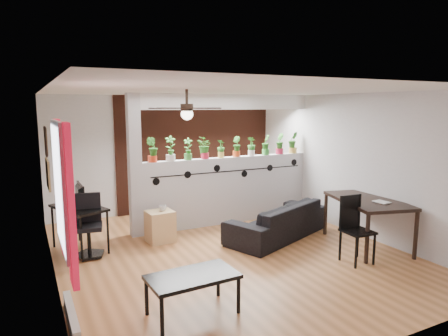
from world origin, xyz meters
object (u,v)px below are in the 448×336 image
Objects in this scene: dining_table at (368,204)px; potted_plant_4 at (221,148)px; potted_plant_6 at (251,146)px; folding_chair at (354,223)px; potted_plant_1 at (170,148)px; potted_plant_9 at (293,142)px; potted_plant_7 at (266,144)px; sofa at (277,221)px; potted_plant_3 at (205,147)px; coffee_table at (193,279)px; cup at (162,208)px; office_chair at (89,229)px; computer_desk at (79,211)px; potted_plant_5 at (236,146)px; cube_shelf at (160,226)px; potted_plant_8 at (280,143)px; potted_plant_0 at (152,149)px; potted_plant_2 at (188,148)px; ceiling_fan at (187,110)px.

potted_plant_4 is at bearing 125.16° from dining_table.
folding_chair is (0.23, -2.70, -0.95)m from potted_plant_6.
potted_plant_9 is at bearing 0.00° from potted_plant_1.
potted_plant_7 reaches higher than sofa.
folding_chair is at bearing -64.59° from potted_plant_3.
sofa is at bearing 104.72° from folding_chair.
potted_plant_4 is at bearing 58.44° from coffee_table.
cup is 1.29m from office_chair.
sofa is 3.45m from computer_desk.
computer_desk is 1.18× the size of office_chair.
potted_plant_5 is 0.76× the size of cube_shelf.
potted_plant_7 is 0.96× the size of potted_plant_8.
potted_plant_6 is 2.87m from folding_chair.
office_chair is 2.55m from coffee_table.
potted_plant_6 is at bearing -0.00° from potted_plant_0.
potted_plant_3 is at bearing -180.00° from potted_plant_9.
potted_plant_7 reaches higher than potted_plant_2.
folding_chair is at bearing -20.86° from ceiling_fan.
potted_plant_0 is 1.03× the size of potted_plant_8.
potted_plant_5 is 0.70m from potted_plant_7.
potted_plant_3 reaches higher than coffee_table.
computer_desk is 0.68× the size of dining_table.
computer_desk reaches higher than coffee_table.
potted_plant_5 is at bearing 180.00° from potted_plant_7.
potted_plant_2 is 0.96× the size of potted_plant_3.
dining_table is (0.92, -2.31, -0.83)m from potted_plant_6.
potted_plant_2 is at bearing 180.00° from potted_plant_7.
potted_plant_9 is 3.51m from cube_shelf.
potted_plant_8 is at bearing -146.90° from sofa.
potted_plant_4 is 0.35× the size of folding_chair.
computer_desk is 4.81m from dining_table.
potted_plant_0 is 1.08× the size of potted_plant_7.
potted_plant_5 is at bearing 0.00° from potted_plant_3.
potted_plant_1 is at bearing 180.00° from potted_plant_4.
office_chair reaches higher than cube_shelf.
folding_chair is at bearing -85.17° from potted_plant_6.
folding_chair is (3.70, -2.36, -0.07)m from computer_desk.
potted_plant_9 reaches higher than cup.
potted_plant_0 reaches higher than folding_chair.
potted_plant_9 is 3.35m from cup.
potted_plant_2 reaches higher than dining_table.
potted_plant_1 is 3.40m from coffee_table.
folding_chair is (1.28, -2.70, -0.98)m from potted_plant_3.
folding_chair reaches higher than cube_shelf.
ceiling_fan is at bearing -147.53° from potted_plant_8.
potted_plant_0 is 0.45× the size of folding_chair.
potted_plant_7 is (0.70, 0.00, 0.00)m from potted_plant_5.
cup is at bearing 88.96° from ceiling_fan.
potted_plant_3 is at bearing 26.06° from cup.
ceiling_fan is at bearing -42.69° from office_chair.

